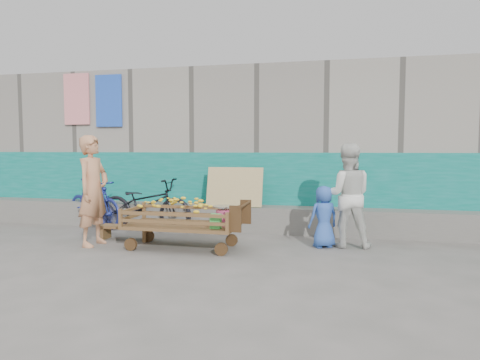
% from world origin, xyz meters
% --- Properties ---
extents(ground, '(80.00, 80.00, 0.00)m').
position_xyz_m(ground, '(0.00, 0.00, 0.00)').
color(ground, '#5B5953').
rests_on(ground, ground).
extents(building_wall, '(12.00, 3.50, 3.00)m').
position_xyz_m(building_wall, '(-0.00, 4.05, 1.47)').
color(building_wall, gray).
rests_on(building_wall, ground).
extents(banana_cart, '(1.78, 0.81, 0.76)m').
position_xyz_m(banana_cart, '(-0.19, 0.82, 0.51)').
color(banana_cart, brown).
rests_on(banana_cart, ground).
extents(bench, '(0.92, 0.28, 0.23)m').
position_xyz_m(bench, '(-1.25, 1.18, 0.17)').
color(bench, brown).
rests_on(bench, ground).
extents(vendor_man, '(0.45, 0.64, 1.67)m').
position_xyz_m(vendor_man, '(-1.55, 0.73, 0.84)').
color(vendor_man, tan).
rests_on(vendor_man, ground).
extents(woman, '(0.79, 0.64, 1.55)m').
position_xyz_m(woman, '(2.21, 1.49, 0.78)').
color(woman, silver).
rests_on(woman, ground).
extents(child, '(0.54, 0.48, 0.92)m').
position_xyz_m(child, '(1.87, 1.36, 0.46)').
color(child, '#2F57B2').
rests_on(child, ground).
extents(bicycle_dark, '(1.80, 0.68, 0.94)m').
position_xyz_m(bicycle_dark, '(-1.32, 2.05, 0.47)').
color(bicycle_dark, black).
rests_on(bicycle_dark, ground).
extents(bicycle_blue, '(1.56, 1.00, 0.91)m').
position_xyz_m(bicycle_blue, '(-2.37, 2.05, 0.46)').
color(bicycle_blue, navy).
rests_on(bicycle_blue, ground).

